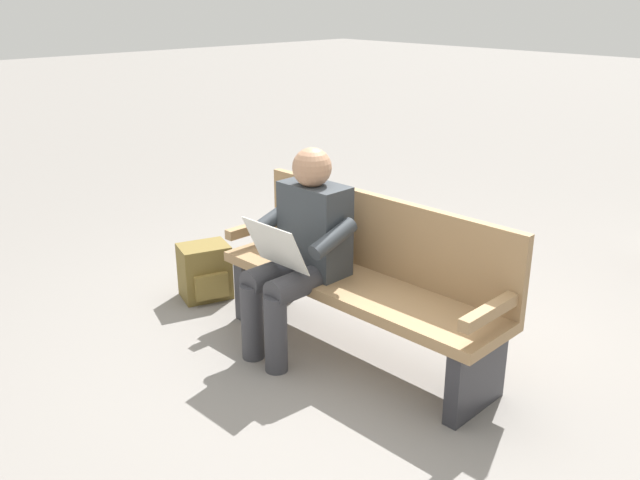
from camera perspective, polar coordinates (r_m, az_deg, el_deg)
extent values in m
plane|color=gray|center=(3.97, 3.01, -9.51)|extent=(40.00, 40.00, 0.00)
cube|color=#9E7A51|center=(3.78, 3.12, -3.98)|extent=(1.81, 0.54, 0.06)
cube|color=#9E7A51|center=(3.84, 5.34, 0.44)|extent=(1.80, 0.11, 0.45)
cube|color=#9E7A51|center=(3.27, 14.37, -5.78)|extent=(0.08, 0.48, 0.06)
cube|color=#9E7A51|center=(4.30, -5.30, 1.15)|extent=(0.08, 0.48, 0.06)
cube|color=#2D2D33|center=(3.47, 13.11, -11.12)|extent=(0.09, 0.43, 0.39)
cube|color=#2D2D33|center=(4.40, -4.72, -3.62)|extent=(0.09, 0.43, 0.39)
cube|color=#33383D|center=(3.82, -0.45, 1.00)|extent=(0.41, 0.23, 0.52)
sphere|color=#A87A5B|center=(3.70, -0.69, 6.17)|extent=(0.22, 0.22, 0.22)
cylinder|color=#38383D|center=(3.71, -1.66, -3.70)|extent=(0.16, 0.42, 0.15)
cylinder|color=#38383D|center=(3.84, -3.72, -2.84)|extent=(0.16, 0.42, 0.15)
cylinder|color=#38383D|center=(3.70, -3.77, -7.94)|extent=(0.13, 0.13, 0.45)
cylinder|color=#38383D|center=(3.84, -5.76, -6.92)|extent=(0.13, 0.13, 0.45)
cylinder|color=#33383D|center=(3.59, 1.11, 0.12)|extent=(0.10, 0.32, 0.18)
cylinder|color=#33383D|center=(3.92, -3.97, 1.83)|extent=(0.10, 0.32, 0.18)
cube|color=silver|center=(3.64, -3.81, -0.50)|extent=(0.40, 0.14, 0.27)
cube|color=brown|center=(4.65, -9.74, -2.61)|extent=(0.33, 0.38, 0.38)
cube|color=olive|center=(4.54, -9.18, -3.91)|extent=(0.11, 0.23, 0.17)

